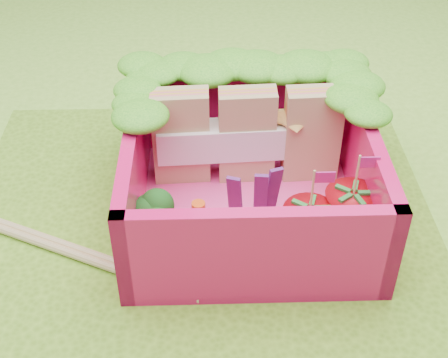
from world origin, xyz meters
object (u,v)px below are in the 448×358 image
strawberry_right (350,215)px  chopsticks (30,236)px  sandwich_stack (248,136)px  strawberry_left (308,229)px  bento_box (250,175)px  broccoli (154,218)px

strawberry_right → chopsticks: (-1.68, 0.08, -0.17)m
sandwich_stack → strawberry_left: bearing=-67.3°
sandwich_stack → strawberry_right: sandwich_stack is taller
sandwich_stack → chopsticks: (-1.18, -0.47, -0.30)m
bento_box → chopsticks: bento_box is taller
bento_box → sandwich_stack: bearing=88.8°
broccoli → strawberry_left: (0.77, -0.07, -0.03)m
bento_box → broccoli: size_ratio=4.03×
strawberry_right → chopsticks: strawberry_right is taller
broccoli → sandwich_stack: bearing=48.1°
broccoli → strawberry_left: bearing=-5.3°
strawberry_left → chopsticks: bearing=173.3°
broccoli → bento_box: bearing=28.3°
strawberry_right → chopsticks: size_ratio=0.27×
bento_box → broccoli: (-0.50, -0.27, -0.05)m
chopsticks → sandwich_stack: bearing=21.6°
strawberry_right → chopsticks: bearing=177.2°
bento_box → broccoli: 0.57m
strawberry_left → strawberry_right: size_ratio=0.97×
bento_box → broccoli: bento_box is taller
broccoli → strawberry_right: strawberry_right is taller
sandwich_stack → broccoli: 0.77m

